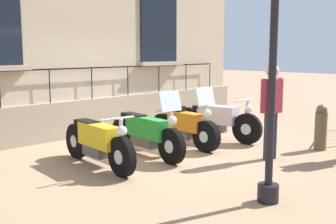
{
  "coord_description": "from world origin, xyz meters",
  "views": [
    {
      "loc": [
        5.89,
        -5.65,
        1.97
      ],
      "look_at": [
        0.3,
        0.0,
        0.8
      ],
      "focal_mm": 44.35,
      "sensor_mm": 36.0,
      "label": 1
    }
  ],
  "objects_px": {
    "motorcycle_yellow": "(98,142)",
    "motorcycle_silver": "(217,120)",
    "motorcycle_orange": "(185,127)",
    "motorcycle_green": "(146,133)",
    "bollard": "(321,127)",
    "pedestrian_standing": "(271,106)"
  },
  "relations": [
    {
      "from": "motorcycle_yellow",
      "to": "motorcycle_silver",
      "type": "distance_m",
      "value": 3.16
    },
    {
      "from": "motorcycle_orange",
      "to": "motorcycle_green",
      "type": "bearing_deg",
      "value": -90.2
    },
    {
      "from": "motorcycle_green",
      "to": "bollard",
      "type": "relative_size",
      "value": 2.38
    },
    {
      "from": "motorcycle_orange",
      "to": "pedestrian_standing",
      "type": "distance_m",
      "value": 1.9
    },
    {
      "from": "motorcycle_silver",
      "to": "motorcycle_yellow",
      "type": "bearing_deg",
      "value": -91.71
    },
    {
      "from": "motorcycle_green",
      "to": "pedestrian_standing",
      "type": "bearing_deg",
      "value": 39.1
    },
    {
      "from": "motorcycle_green",
      "to": "bollard",
      "type": "xyz_separation_m",
      "value": [
        2.12,
        2.8,
        0.02
      ]
    },
    {
      "from": "motorcycle_yellow",
      "to": "pedestrian_standing",
      "type": "xyz_separation_m",
      "value": [
        1.83,
        2.52,
        0.55
      ]
    },
    {
      "from": "pedestrian_standing",
      "to": "motorcycle_orange",
      "type": "bearing_deg",
      "value": -167.99
    },
    {
      "from": "motorcycle_yellow",
      "to": "pedestrian_standing",
      "type": "relative_size",
      "value": 1.25
    },
    {
      "from": "motorcycle_green",
      "to": "bollard",
      "type": "distance_m",
      "value": 3.51
    },
    {
      "from": "motorcycle_yellow",
      "to": "pedestrian_standing",
      "type": "bearing_deg",
      "value": 53.99
    },
    {
      "from": "motorcycle_orange",
      "to": "motorcycle_yellow",
      "type": "bearing_deg",
      "value": -91.43
    },
    {
      "from": "motorcycle_yellow",
      "to": "motorcycle_green",
      "type": "height_order",
      "value": "motorcycle_green"
    },
    {
      "from": "motorcycle_orange",
      "to": "bollard",
      "type": "bearing_deg",
      "value": 39.27
    },
    {
      "from": "motorcycle_yellow",
      "to": "pedestrian_standing",
      "type": "distance_m",
      "value": 3.16
    },
    {
      "from": "motorcycle_silver",
      "to": "pedestrian_standing",
      "type": "relative_size",
      "value": 1.27
    },
    {
      "from": "motorcycle_orange",
      "to": "pedestrian_standing",
      "type": "relative_size",
      "value": 1.09
    },
    {
      "from": "motorcycle_orange",
      "to": "motorcycle_silver",
      "type": "xyz_separation_m",
      "value": [
        0.04,
        1.02,
        0.03
      ]
    },
    {
      "from": "motorcycle_green",
      "to": "motorcycle_silver",
      "type": "height_order",
      "value": "motorcycle_green"
    },
    {
      "from": "bollard",
      "to": "pedestrian_standing",
      "type": "height_order",
      "value": "pedestrian_standing"
    },
    {
      "from": "motorcycle_silver",
      "to": "motorcycle_orange",
      "type": "bearing_deg",
      "value": -92.29
    }
  ]
}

